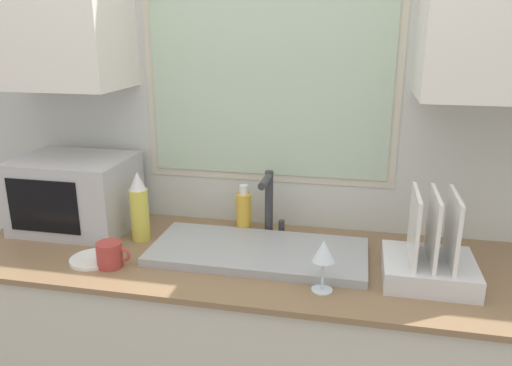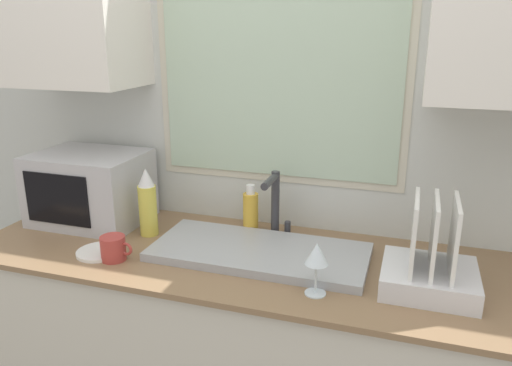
% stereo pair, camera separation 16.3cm
% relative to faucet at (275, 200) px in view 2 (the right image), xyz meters
% --- Properties ---
extents(countertop, '(2.05, 0.66, 0.90)m').
position_rel_faucet_xyz_m(countertop, '(-0.03, -0.19, -0.60)').
color(countertop, beige).
rests_on(countertop, ground_plane).
extents(wall_back, '(6.00, 0.38, 2.60)m').
position_rel_faucet_xyz_m(wall_back, '(-0.03, 0.12, 0.36)').
color(wall_back, silver).
rests_on(wall_back, ground_plane).
extents(sink_basin, '(0.75, 0.34, 0.03)m').
position_rel_faucet_xyz_m(sink_basin, '(-0.00, -0.18, -0.13)').
color(sink_basin, '#9EA0A5').
rests_on(sink_basin, countertop).
extents(faucet, '(0.08, 0.16, 0.25)m').
position_rel_faucet_xyz_m(faucet, '(0.00, 0.00, 0.00)').
color(faucet, '#333338').
rests_on(faucet, countertop).
extents(microwave, '(0.43, 0.33, 0.29)m').
position_rel_faucet_xyz_m(microwave, '(-0.76, -0.07, -0.01)').
color(microwave, '#B2B2B7').
rests_on(microwave, countertop).
extents(dish_rack, '(0.28, 0.26, 0.29)m').
position_rel_faucet_xyz_m(dish_rack, '(0.56, -0.24, -0.08)').
color(dish_rack, silver).
rests_on(dish_rack, countertop).
extents(spray_bottle, '(0.07, 0.07, 0.27)m').
position_rel_faucet_xyz_m(spray_bottle, '(-0.47, -0.13, -0.02)').
color(spray_bottle, '#D8CC4C').
rests_on(spray_bottle, countertop).
extents(soap_bottle, '(0.06, 0.06, 0.19)m').
position_rel_faucet_xyz_m(soap_bottle, '(-0.10, 0.02, -0.06)').
color(soap_bottle, gold).
rests_on(soap_bottle, countertop).
extents(mug_near_sink, '(0.12, 0.09, 0.09)m').
position_rel_faucet_xyz_m(mug_near_sink, '(-0.47, -0.36, -0.11)').
color(mug_near_sink, '#A53833').
rests_on(mug_near_sink, countertop).
extents(wine_glass, '(0.07, 0.07, 0.17)m').
position_rel_faucet_xyz_m(wine_glass, '(0.24, -0.38, -0.02)').
color(wine_glass, silver).
rests_on(wine_glass, countertop).
extents(small_plate, '(0.16, 0.16, 0.01)m').
position_rel_faucet_xyz_m(small_plate, '(-0.55, -0.34, -0.14)').
color(small_plate, white).
rests_on(small_plate, countertop).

